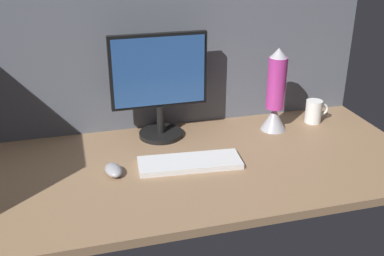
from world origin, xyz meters
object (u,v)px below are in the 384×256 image
Objects in this scene: keyboard at (190,163)px; mug_ceramic_white at (314,111)px; lava_lamp at (275,96)px; mouse at (113,170)px; monitor at (159,82)px.

mug_ceramic_white is (62.52, 23.89, 4.01)cm from keyboard.
lava_lamp is (-20.16, -2.46, 9.71)cm from mug_ceramic_white.
lava_lamp is at bearing 31.93° from keyboard.
mug_ceramic_white is (89.81, 23.30, 3.31)cm from mouse.
mouse is (-27.29, 0.59, 0.70)cm from keyboard.
monitor is at bearing 172.16° from lava_lamp.
lava_lamp is at bearing -173.03° from mug_ceramic_white.
monitor is 1.14× the size of keyboard.
mouse is 92.84cm from mug_ceramic_white.
keyboard is (4.85, -27.93, -22.04)cm from monitor.
monitor is 35.91cm from keyboard.
lava_lamp is at bearing -7.84° from monitor.
mug_ceramic_white is at bearing 26.01° from keyboard.
mouse is 0.91× the size of mug_ceramic_white.
mug_ceramic_white is at bearing 4.44° from mouse.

